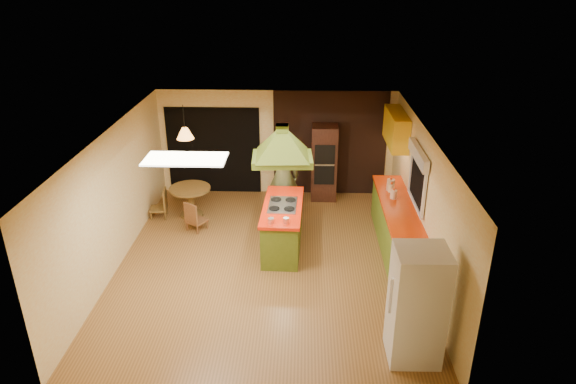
{
  "coord_description": "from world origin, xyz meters",
  "views": [
    {
      "loc": [
        0.64,
        -8.23,
        5.11
      ],
      "look_at": [
        0.35,
        0.65,
        1.15
      ],
      "focal_mm": 32.0,
      "sensor_mm": 36.0,
      "label": 1
    }
  ],
  "objects_px": {
    "kitchen_island": "(283,226)",
    "wall_oven": "(324,162)",
    "man": "(283,177)",
    "dining_table": "(190,196)",
    "canister_large": "(391,185)",
    "refrigerator": "(417,305)"
  },
  "relations": [
    {
      "from": "man",
      "to": "wall_oven",
      "type": "relative_size",
      "value": 1.11
    },
    {
      "from": "man",
      "to": "wall_oven",
      "type": "bearing_deg",
      "value": -139.54
    },
    {
      "from": "man",
      "to": "refrigerator",
      "type": "xyz_separation_m",
      "value": [
        2.01,
        -4.24,
        -0.13
      ]
    },
    {
      "from": "kitchen_island",
      "to": "dining_table",
      "type": "bearing_deg",
      "value": 149.17
    },
    {
      "from": "man",
      "to": "canister_large",
      "type": "xyz_separation_m",
      "value": [
        2.2,
        -0.49,
        0.05
      ]
    },
    {
      "from": "dining_table",
      "to": "canister_large",
      "type": "height_order",
      "value": "canister_large"
    },
    {
      "from": "kitchen_island",
      "to": "refrigerator",
      "type": "xyz_separation_m",
      "value": [
        1.96,
        -2.98,
        0.39
      ]
    },
    {
      "from": "refrigerator",
      "to": "dining_table",
      "type": "height_order",
      "value": "refrigerator"
    },
    {
      "from": "dining_table",
      "to": "canister_large",
      "type": "xyz_separation_m",
      "value": [
        4.22,
        -0.55,
        0.57
      ]
    },
    {
      "from": "kitchen_island",
      "to": "man",
      "type": "bearing_deg",
      "value": 94.16
    },
    {
      "from": "wall_oven",
      "to": "dining_table",
      "type": "relative_size",
      "value": 2.0
    },
    {
      "from": "man",
      "to": "canister_large",
      "type": "distance_m",
      "value": 2.25
    },
    {
      "from": "canister_large",
      "to": "refrigerator",
      "type": "bearing_deg",
      "value": -92.88
    },
    {
      "from": "refrigerator",
      "to": "wall_oven",
      "type": "xyz_separation_m",
      "value": [
        -1.1,
        5.37,
        0.03
      ]
    },
    {
      "from": "canister_large",
      "to": "wall_oven",
      "type": "bearing_deg",
      "value": 128.5
    },
    {
      "from": "dining_table",
      "to": "man",
      "type": "bearing_deg",
      "value": -1.91
    },
    {
      "from": "kitchen_island",
      "to": "canister_large",
      "type": "xyz_separation_m",
      "value": [
        2.15,
        0.78,
        0.57
      ]
    },
    {
      "from": "kitchen_island",
      "to": "refrigerator",
      "type": "height_order",
      "value": "refrigerator"
    },
    {
      "from": "wall_oven",
      "to": "man",
      "type": "bearing_deg",
      "value": -128.41
    },
    {
      "from": "kitchen_island",
      "to": "wall_oven",
      "type": "height_order",
      "value": "wall_oven"
    },
    {
      "from": "wall_oven",
      "to": "dining_table",
      "type": "xyz_separation_m",
      "value": [
        -2.94,
        -1.06,
        -0.42
      ]
    },
    {
      "from": "man",
      "to": "wall_oven",
      "type": "xyz_separation_m",
      "value": [
        0.91,
        1.13,
        -0.09
      ]
    }
  ]
}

